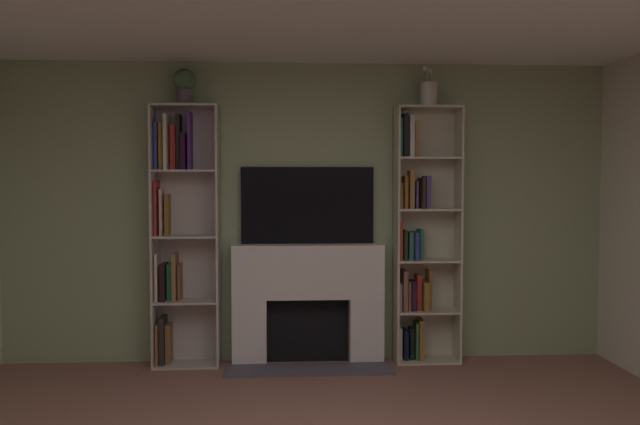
# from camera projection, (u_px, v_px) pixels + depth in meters

# --- Properties ---
(wall_back_accent) EXTENTS (5.41, 0.06, 2.61)m
(wall_back_accent) POSITION_uv_depth(u_px,v_px,m) (307.00, 212.00, 5.94)
(wall_back_accent) COLOR #99AB7E
(wall_back_accent) RESTS_ON ground_plane
(fireplace) EXTENTS (1.40, 0.54, 1.03)m
(fireplace) POSITION_uv_depth(u_px,v_px,m) (308.00, 300.00, 5.83)
(fireplace) COLOR white
(fireplace) RESTS_ON ground_plane
(tv) EXTENTS (1.15, 0.06, 0.67)m
(tv) POSITION_uv_depth(u_px,v_px,m) (307.00, 205.00, 5.88)
(tv) COLOR black
(tv) RESTS_ON fireplace
(bookshelf_left) EXTENTS (0.56, 0.28, 2.22)m
(bookshelf_left) POSITION_uv_depth(u_px,v_px,m) (179.00, 232.00, 5.75)
(bookshelf_left) COLOR beige
(bookshelf_left) RESTS_ON ground_plane
(bookshelf_right) EXTENTS (0.56, 0.27, 2.22)m
(bookshelf_right) POSITION_uv_depth(u_px,v_px,m) (420.00, 240.00, 5.89)
(bookshelf_right) COLOR beige
(bookshelf_right) RESTS_ON ground_plane
(potted_plant) EXTENTS (0.19, 0.19, 0.30)m
(potted_plant) POSITION_uv_depth(u_px,v_px,m) (184.00, 85.00, 5.65)
(potted_plant) COLOR #514A53
(potted_plant) RESTS_ON bookshelf_left
(vase_with_flowers) EXTENTS (0.15, 0.15, 0.34)m
(vase_with_flowers) POSITION_uv_depth(u_px,v_px,m) (429.00, 94.00, 5.77)
(vase_with_flowers) COLOR silver
(vase_with_flowers) RESTS_ON bookshelf_right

